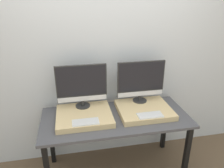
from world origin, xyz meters
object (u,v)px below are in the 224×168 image
object	(u,v)px
monitor_left	(82,85)
keyboard_right	(150,115)
keyboard_left	(86,122)
monitor_right	(141,80)

from	to	relation	value
monitor_left	keyboard_right	distance (m)	0.80
monitor_left	keyboard_left	size ratio (longest dim) A/B	2.07
monitor_left	keyboard_left	world-z (taller)	monitor_left
monitor_right	keyboard_right	world-z (taller)	monitor_right
monitor_left	keyboard_right	xyz separation A→B (m)	(0.67, -0.35, -0.26)
monitor_left	keyboard_right	bearing A→B (deg)	-27.26
monitor_left	keyboard_left	distance (m)	0.43
monitor_left	monitor_right	xyz separation A→B (m)	(0.67, 0.00, 0.00)
monitor_left	monitor_right	distance (m)	0.67
keyboard_right	monitor_right	bearing A→B (deg)	90.00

